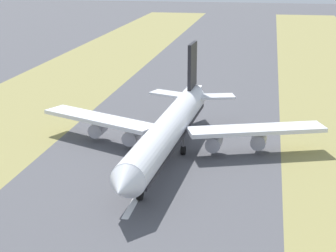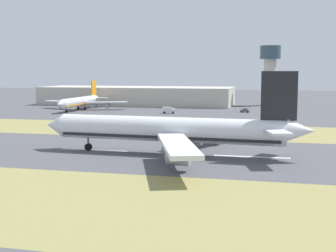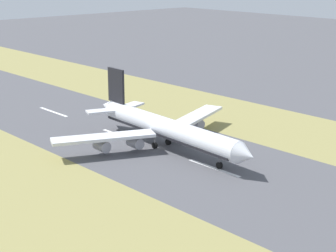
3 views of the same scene
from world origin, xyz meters
The scene contains 5 objects.
ground_plane centered at (0.00, 0.00, 0.00)m, with size 800.00×800.00×0.00m, color #4C4C51.
centreline_dash_near centered at (0.00, -57.42, 0.01)m, with size 1.20×18.00×0.01m, color silver.
centreline_dash_mid centered at (0.00, -17.42, 0.01)m, with size 1.20×18.00×0.01m, color silver.
centreline_dash_far centered at (0.00, 22.58, 0.01)m, with size 1.20×18.00×0.01m, color silver.
airplane_main_jet centered at (-1.94, 0.68, 6.02)m, with size 64.05×67.19×20.20m.
Camera 1 is at (-21.35, 110.36, 40.48)m, focal length 60.00 mm.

